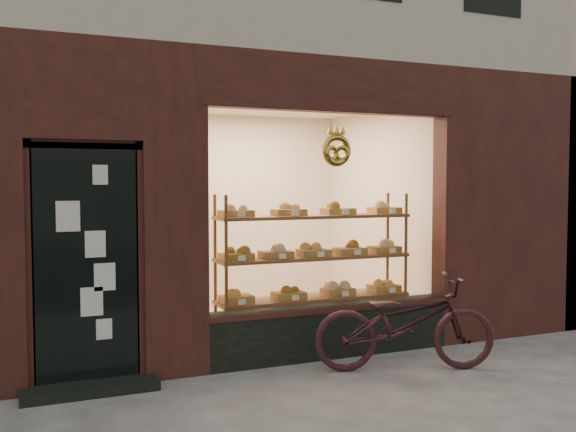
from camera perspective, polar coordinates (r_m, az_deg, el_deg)
name	(u,v)px	position (r m, az deg, el deg)	size (l,w,h in m)	color
display_shelf	(314,269)	(7.10, 2.30, -4.75)	(2.20, 0.45, 1.70)	brown
bicycle	(405,323)	(6.41, 10.35, -9.31)	(0.62, 1.77, 0.93)	#31151A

